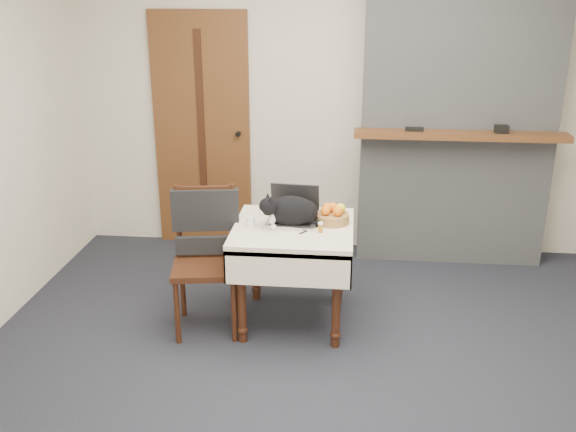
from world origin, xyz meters
name	(u,v)px	position (x,y,z in m)	size (l,w,h in m)	color
ground	(331,371)	(0.00, 0.00, 0.00)	(4.50, 4.50, 0.00)	black
room_shell	(341,63)	(0.00, 0.46, 1.76)	(4.52, 4.01, 2.61)	beige
door	(202,132)	(-1.20, 1.97, 1.00)	(0.82, 0.10, 2.00)	brown
chimney	(458,104)	(0.90, 1.85, 1.30)	(1.62, 0.48, 2.60)	gray
side_table	(293,242)	(-0.29, 0.59, 0.59)	(0.78, 0.78, 0.70)	black
laptop	(293,213)	(-0.30, 0.68, 0.76)	(0.35, 0.30, 0.24)	#B7B7BC
cat	(293,211)	(-0.29, 0.60, 0.80)	(0.49, 0.30, 0.23)	black
cream_jar	(251,222)	(-0.56, 0.55, 0.73)	(0.06, 0.06, 0.07)	white
pill_bottle	(321,227)	(-0.10, 0.50, 0.73)	(0.03, 0.03, 0.07)	#A56314
fruit_basket	(332,215)	(-0.04, 0.68, 0.75)	(0.22, 0.22, 0.13)	#A88544
desk_clutter	(315,225)	(-0.15, 0.60, 0.70)	(0.16, 0.02, 0.01)	black
chair	(206,239)	(-0.86, 0.53, 0.61)	(0.49, 0.48, 0.96)	black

